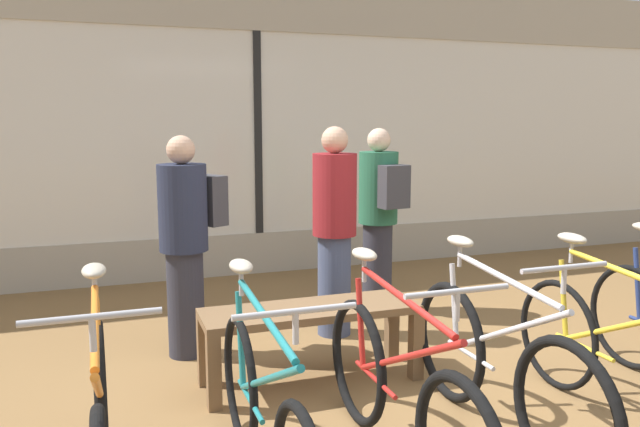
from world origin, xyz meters
TOP-DOWN VIEW (x-y plane):
  - ground_plane at (0.00, 0.00)m, footprint 24.00×24.00m
  - shop_back_wall at (0.00, 3.71)m, footprint 12.00×0.08m
  - bicycle_left at (-0.98, -0.35)m, footprint 0.46×1.73m
  - bicycle_center_left at (-0.32, -0.35)m, footprint 0.46×1.75m
  - bicycle_center_right at (0.32, -0.24)m, footprint 0.46×1.72m
  - bicycle_right at (1.05, -0.33)m, footprint 0.46×1.72m
  - display_bench at (-0.39, 0.75)m, footprint 1.40×0.44m
  - customer_near_rack at (-1.06, 1.51)m, footprint 0.56×0.48m
  - customer_by_window at (0.66, 2.01)m, footprint 0.39×0.52m
  - customer_mid_floor at (0.08, 1.56)m, footprint 0.47×0.47m

SIDE VIEW (x-z plane):
  - ground_plane at x=0.00m, z-range 0.00..0.00m
  - bicycle_left at x=-0.98m, z-range -0.13..0.89m
  - bicycle_center_left at x=-0.32m, z-range -0.13..0.90m
  - bicycle_right at x=1.05m, z-range -0.12..0.91m
  - bicycle_center_right at x=0.32m, z-range -0.13..0.91m
  - display_bench at x=-0.39m, z-range 0.16..0.66m
  - customer_near_rack at x=-1.06m, z-range 0.06..1.63m
  - customer_mid_floor at x=0.08m, z-range 0.04..1.67m
  - customer_by_window at x=0.66m, z-range 0.06..1.67m
  - shop_back_wall at x=0.00m, z-range 0.04..3.24m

